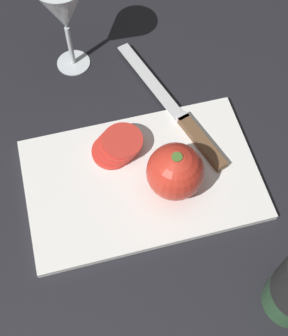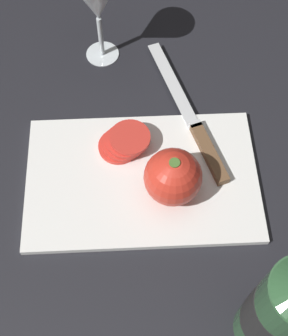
# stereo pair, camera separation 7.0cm
# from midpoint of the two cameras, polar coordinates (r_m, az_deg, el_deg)

# --- Properties ---
(ground_plane) EXTENTS (3.00, 3.00, 0.00)m
(ground_plane) POSITION_cam_midpoint_polar(r_m,az_deg,el_deg) (0.75, 2.45, -1.74)
(ground_plane) COLOR black
(cutting_board) EXTENTS (0.37, 0.23, 0.01)m
(cutting_board) POSITION_cam_midpoint_polar(r_m,az_deg,el_deg) (0.74, 2.71, -1.56)
(cutting_board) COLOR white
(cutting_board) RESTS_ON ground_plane
(wine_bottle) EXTENTS (0.08, 0.08, 0.33)m
(wine_bottle) POSITION_cam_midpoint_polar(r_m,az_deg,el_deg) (0.59, 20.06, -16.33)
(wine_bottle) COLOR #2D5633
(wine_bottle) RESTS_ON ground_plane
(wine_glass) EXTENTS (0.08, 0.08, 0.18)m
(wine_glass) POSITION_cam_midpoint_polar(r_m,az_deg,el_deg) (0.81, -3.20, 19.58)
(wine_glass) COLOR silver
(wine_glass) RESTS_ON ground_plane
(whole_tomato) EXTENTS (0.09, 0.09, 0.09)m
(whole_tomato) POSITION_cam_midpoint_polar(r_m,az_deg,el_deg) (0.69, 6.45, -1.38)
(whole_tomato) COLOR red
(whole_tomato) RESTS_ON cutting_board
(knife) EXTENTS (0.11, 0.30, 0.01)m
(knife) POSITION_cam_midpoint_polar(r_m,az_deg,el_deg) (0.78, 9.47, 3.60)
(knife) COLOR silver
(knife) RESTS_ON cutting_board
(tomato_slice_stack_near) EXTENTS (0.09, 0.07, 0.03)m
(tomato_slice_stack_near) POSITION_cam_midpoint_polar(r_m,az_deg,el_deg) (0.75, 0.23, 2.96)
(tomato_slice_stack_near) COLOR red
(tomato_slice_stack_near) RESTS_ON cutting_board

